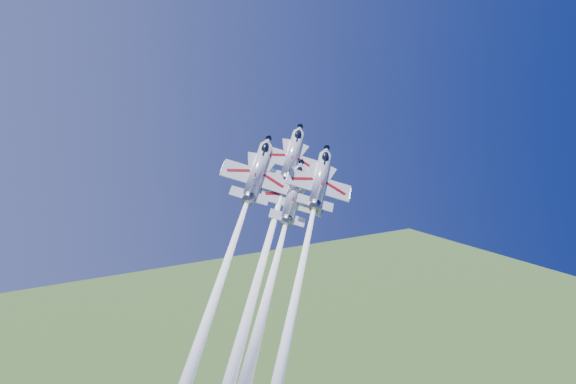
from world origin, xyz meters
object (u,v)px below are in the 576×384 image
jet_right (300,275)px  jet_slot (278,255)px  jet_lead (263,260)px  jet_left (223,272)px

jet_right → jet_slot: size_ratio=1.32×
jet_lead → jet_left: size_ratio=1.10×
jet_left → jet_slot: jet_left is taller
jet_left → jet_right: jet_left is taller
jet_lead → jet_right: size_ratio=1.16×
jet_lead → jet_slot: (2.05, -0.43, 0.48)m
jet_lead → jet_right: jet_lead is taller
jet_lead → jet_slot: size_ratio=1.53×
jet_left → jet_right: (8.94, -4.35, -0.75)m
jet_lead → jet_left: 6.70m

